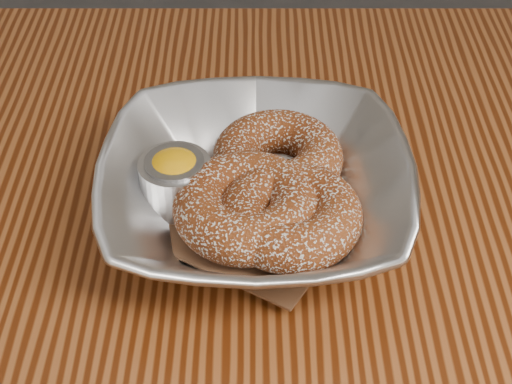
{
  "coord_description": "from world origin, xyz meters",
  "views": [
    {
      "loc": [
        0.01,
        -0.39,
        1.18
      ],
      "look_at": [
        0.01,
        0.06,
        0.78
      ],
      "focal_mm": 55.0,
      "sensor_mm": 36.0,
      "label": 1
    }
  ],
  "objects_px": {
    "donut_extra": "(290,215)",
    "donut_front": "(247,206)",
    "ramekin": "(176,179)",
    "table": "(242,355)",
    "serving_bowl": "(256,193)",
    "donut_back": "(278,157)"
  },
  "relations": [
    {
      "from": "donut_extra",
      "to": "donut_front",
      "type": "bearing_deg",
      "value": 164.91
    },
    {
      "from": "donut_extra",
      "to": "ramekin",
      "type": "xyz_separation_m",
      "value": [
        -0.09,
        0.04,
        0.0
      ]
    },
    {
      "from": "donut_extra",
      "to": "serving_bowl",
      "type": "bearing_deg",
      "value": 135.86
    },
    {
      "from": "serving_bowl",
      "to": "ramekin",
      "type": "bearing_deg",
      "value": 168.39
    },
    {
      "from": "serving_bowl",
      "to": "ramekin",
      "type": "relative_size",
      "value": 4.25
    },
    {
      "from": "table",
      "to": "serving_bowl",
      "type": "relative_size",
      "value": 5.02
    },
    {
      "from": "serving_bowl",
      "to": "donut_front",
      "type": "xyz_separation_m",
      "value": [
        -0.01,
        -0.02,
        0.0
      ]
    },
    {
      "from": "table",
      "to": "serving_bowl",
      "type": "distance_m",
      "value": 0.14
    },
    {
      "from": "serving_bowl",
      "to": "table",
      "type": "bearing_deg",
      "value": -101.76
    },
    {
      "from": "serving_bowl",
      "to": "donut_front",
      "type": "distance_m",
      "value": 0.02
    },
    {
      "from": "table",
      "to": "donut_front",
      "type": "bearing_deg",
      "value": 83.36
    },
    {
      "from": "table",
      "to": "ramekin",
      "type": "distance_m",
      "value": 0.16
    },
    {
      "from": "table",
      "to": "ramekin",
      "type": "bearing_deg",
      "value": 126.14
    },
    {
      "from": "table",
      "to": "ramekin",
      "type": "height_order",
      "value": "ramekin"
    },
    {
      "from": "donut_back",
      "to": "ramekin",
      "type": "height_order",
      "value": "ramekin"
    },
    {
      "from": "donut_front",
      "to": "ramekin",
      "type": "height_order",
      "value": "ramekin"
    },
    {
      "from": "serving_bowl",
      "to": "donut_extra",
      "type": "bearing_deg",
      "value": -44.14
    },
    {
      "from": "donut_back",
      "to": "ramekin",
      "type": "distance_m",
      "value": 0.09
    },
    {
      "from": "serving_bowl",
      "to": "donut_back",
      "type": "bearing_deg",
      "value": 68.22
    },
    {
      "from": "table",
      "to": "donut_front",
      "type": "distance_m",
      "value": 0.13
    },
    {
      "from": "donut_back",
      "to": "serving_bowl",
      "type": "bearing_deg",
      "value": -111.78
    },
    {
      "from": "serving_bowl",
      "to": "donut_back",
      "type": "height_order",
      "value": "serving_bowl"
    }
  ]
}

